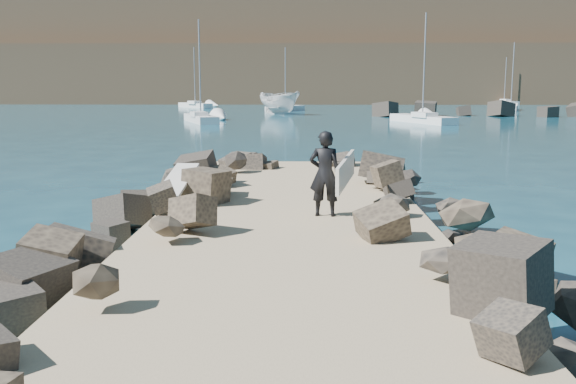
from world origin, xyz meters
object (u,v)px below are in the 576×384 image
sailboat_c (423,119)px  boat_imported (280,103)px  surfer_with_board (328,173)px  surfboard_resting (178,185)px

sailboat_c → boat_imported: bearing=131.4°
boat_imported → surfer_with_board: 57.62m
surfboard_resting → sailboat_c: (13.44, 41.30, -0.69)m
surfboard_resting → sailboat_c: sailboat_c is taller
sailboat_c → surfer_with_board: bearing=-103.0°
surfer_with_board → sailboat_c: (9.85, 42.75, -1.20)m
boat_imported → surfer_with_board: size_ratio=2.93×
sailboat_c → surfboard_resting: bearing=-108.0°
boat_imported → surfer_with_board: boat_imported is taller
boat_imported → surfer_with_board: (3.21, -57.53, 0.25)m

